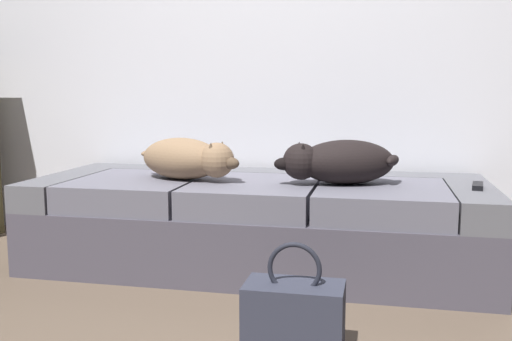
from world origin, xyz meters
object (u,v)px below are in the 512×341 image
Objects in this scene: tv_remote at (478,186)px; handbag at (294,318)px; couch at (258,223)px; dog_tan at (188,159)px; dog_dark at (339,162)px.

handbag is (-0.68, -0.89, -0.31)m from tv_remote.
tv_remote is at bearing -3.26° from couch.
couch reaches higher than handbag.
handbag is at bearing -71.42° from couch.
dog_tan is 1.16m from handbag.
dog_dark is 3.88× the size of tv_remote.
tv_remote is (1.00, -0.06, 0.23)m from couch.
tv_remote is 0.40× the size of handbag.
handbag is (0.32, -0.95, -0.09)m from couch.
couch is 3.78× the size of dog_tan.
tv_remote is (0.61, 0.01, -0.09)m from dog_dark.
handbag is (-0.07, -0.88, -0.41)m from dog_dark.
dog_tan is 3.83× the size of tv_remote.
couch is at bearing 108.58° from handbag.
tv_remote reaches higher than handbag.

